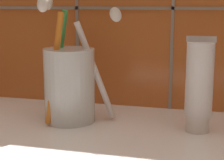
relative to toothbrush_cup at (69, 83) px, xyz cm
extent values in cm
cube|color=white|center=(12.45, -8.26, -6.93)|extent=(65.92, 38.57, 2.00)
cube|color=gray|center=(12.45, 10.42, 10.94)|extent=(75.92, 0.24, 0.50)
cylinder|color=silver|center=(0.00, -0.02, -0.39)|extent=(7.63, 7.63, 11.09)
cylinder|color=white|center=(3.70, 1.19, 1.77)|extent=(6.13, 2.94, 14.92)
ellipsoid|color=white|center=(6.58, 2.22, 10.11)|extent=(2.64, 2.02, 2.65)
cylinder|color=green|center=(-2.39, 1.70, 2.59)|extent=(4.52, 3.03, 16.46)
ellipsoid|color=white|center=(-4.27, 2.72, 11.79)|extent=(2.51, 2.17, 2.53)
cylinder|color=orange|center=(-1.35, -2.27, 2.49)|extent=(2.88, 3.29, 16.19)
ellipsoid|color=white|center=(-2.27, -3.43, 11.60)|extent=(2.28, 2.39, 2.44)
cylinder|color=white|center=(19.02, -0.02, -4.80)|extent=(3.20, 3.20, 2.26)
cylinder|color=white|center=(19.02, -0.02, 1.48)|extent=(3.77, 3.77, 10.30)
cube|color=silver|center=(19.02, -0.02, 7.03)|extent=(3.95, 0.36, 0.80)
camera|label=1|loc=(20.10, -51.57, 11.74)|focal=60.00mm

